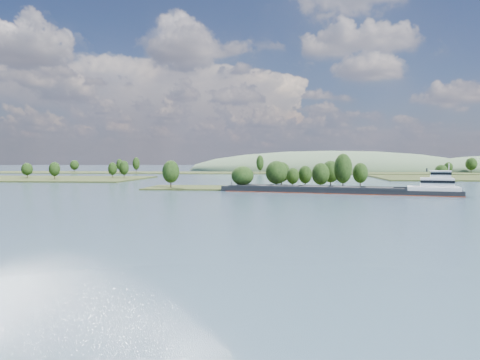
# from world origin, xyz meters

# --- Properties ---
(ground) EXTENTS (1800.00, 1800.00, 0.00)m
(ground) POSITION_xyz_m (0.00, 120.00, 0.00)
(ground) COLOR #3D5869
(ground) RESTS_ON ground
(tree_island) EXTENTS (100.00, 31.80, 15.72)m
(tree_island) POSITION_xyz_m (6.86, 178.69, 4.20)
(tree_island) COLOR #2A3417
(tree_island) RESTS_ON ground
(back_shoreline) EXTENTS (900.00, 60.00, 16.74)m
(back_shoreline) POSITION_xyz_m (9.38, 399.83, 0.74)
(back_shoreline) COLOR #2A3417
(back_shoreline) RESTS_ON ground
(hill_west) EXTENTS (320.00, 160.00, 44.00)m
(hill_west) POSITION_xyz_m (60.00, 500.00, 0.00)
(hill_west) COLOR #445D40
(hill_west) RESTS_ON ground
(cargo_barge) EXTENTS (88.77, 31.24, 12.01)m
(cargo_barge) POSITION_xyz_m (34.80, 156.55, 1.51)
(cargo_barge) COLOR black
(cargo_barge) RESTS_ON ground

